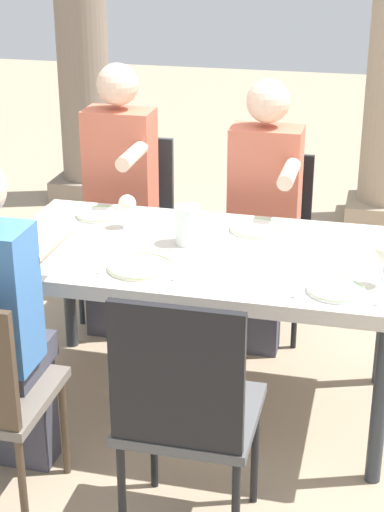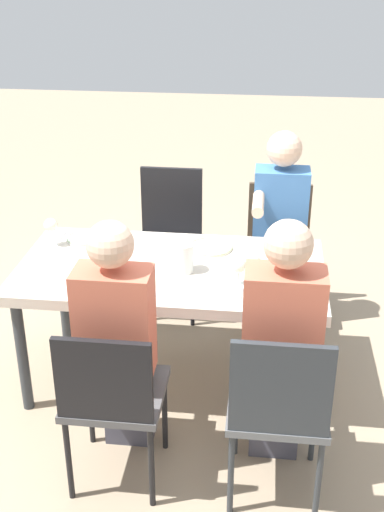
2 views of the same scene
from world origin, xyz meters
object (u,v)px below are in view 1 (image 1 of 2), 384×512
(chair_mid_north, at_px, (267,228))
(chair_mid_south, at_px, (185,407))
(chair_west_north, at_px, (129,214))
(dining_table, at_px, (203,264))
(diner_woman_green, at_px, (118,192))
(wine_glass_0, at_px, (127,204))
(plate_1, at_px, (140,267))
(plate_0, at_px, (99,214))
(plate_2, at_px, (256,228))
(plate_3, at_px, (336,290))
(diner_man_white, at_px, (263,207))
(water_pitcher, at_px, (188,227))

(chair_mid_north, relative_size, chair_mid_south, 0.91)
(chair_west_north, bearing_deg, dining_table, -55.53)
(diner_woman_green, distance_m, wine_glass_0, 0.57)
(wine_glass_0, height_order, plate_1, wine_glass_0)
(chair_west_north, height_order, chair_mid_north, chair_west_north)
(chair_mid_north, height_order, plate_0, chair_mid_north)
(plate_2, distance_m, plate_3, 0.67)
(dining_table, bearing_deg, diner_woman_green, 130.90)
(plate_2, height_order, plate_3, same)
(dining_table, bearing_deg, plate_2, 56.43)
(chair_west_north, xyz_separation_m, plate_2, (0.77, -0.60, 0.21))
(plate_2, bearing_deg, wine_glass_0, -170.56)
(diner_man_white, relative_size, plate_0, 6.33)
(dining_table, xyz_separation_m, chair_mid_north, (0.14, 0.86, -0.15))
(wine_glass_0, bearing_deg, chair_mid_south, -63.66)
(chair_west_north, distance_m, chair_mid_north, 0.73)
(diner_woman_green, bearing_deg, dining_table, -49.10)
(dining_table, height_order, diner_man_white, diner_man_white)
(wine_glass_0, relative_size, plate_1, 0.59)
(chair_west_north, bearing_deg, wine_glass_0, -72.61)
(wine_glass_0, distance_m, water_pitcher, 0.32)
(wine_glass_0, xyz_separation_m, plate_2, (0.55, 0.09, -0.10))
(chair_west_north, relative_size, diner_man_white, 0.71)
(plate_1, xyz_separation_m, plate_2, (0.37, 0.51, 0.00))
(chair_mid_north, relative_size, diner_man_white, 0.68)
(chair_west_north, bearing_deg, plate_3, -44.91)
(chair_west_north, bearing_deg, diner_man_white, -14.45)
(diner_woman_green, bearing_deg, diner_man_white, -0.55)
(diner_man_white, distance_m, plate_2, 0.42)
(chair_west_north, distance_m, diner_woman_green, 0.26)
(plate_3, bearing_deg, plate_1, 177.20)
(chair_mid_north, xyz_separation_m, plate_0, (-0.68, -0.59, 0.23))
(wine_glass_0, bearing_deg, chair_west_north, 107.39)
(diner_woman_green, xyz_separation_m, water_pitcher, (0.51, -0.63, 0.09))
(chair_mid_south, height_order, diner_woman_green, diner_woman_green)
(diner_man_white, height_order, plate_1, diner_man_white)
(chair_mid_south, distance_m, plate_1, 0.73)
(dining_table, xyz_separation_m, wine_glass_0, (-0.38, 0.17, 0.17))
(dining_table, height_order, water_pitcher, water_pitcher)
(chair_mid_south, bearing_deg, plate_3, 54.44)
(diner_woman_green, distance_m, diner_man_white, 0.73)
(chair_west_north, bearing_deg, plate_2, -38.01)
(chair_mid_north, bearing_deg, chair_west_north, 179.67)
(dining_table, distance_m, plate_0, 0.61)
(chair_mid_north, bearing_deg, plate_0, -139.24)
(dining_table, bearing_deg, plate_0, 153.45)
(chair_mid_north, height_order, plate_1, chair_mid_north)
(diner_man_white, bearing_deg, chair_mid_south, -90.11)
(plate_3, bearing_deg, plate_0, 153.27)
(water_pitcher, bearing_deg, plate_0, 154.84)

